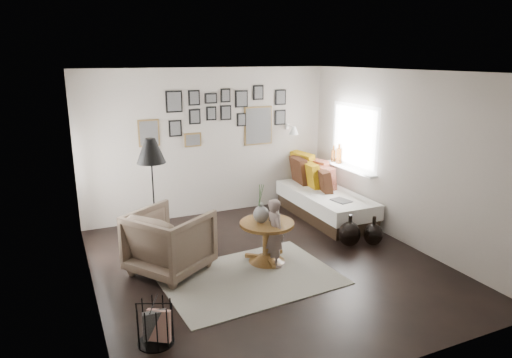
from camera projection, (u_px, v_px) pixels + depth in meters
name	position (u px, v px, depth m)	size (l,w,h in m)	color
ground	(268.00, 265.00, 6.28)	(4.80, 4.80, 0.00)	black
wall_back	(209.00, 143.00, 8.06)	(4.50, 4.50, 0.00)	#A2998E
wall_front	(393.00, 238.00, 3.84)	(4.50, 4.50, 0.00)	#A2998E
wall_left	(86.00, 195.00, 5.05)	(4.80, 4.80, 0.00)	#A2998E
wall_right	(403.00, 158.00, 6.84)	(4.80, 4.80, 0.00)	#A2998E
ceiling	(269.00, 72.00, 5.61)	(4.80, 4.80, 0.00)	white
door_left	(81.00, 188.00, 6.17)	(0.00, 2.14, 2.14)	white
window_right	(345.00, 164.00, 8.09)	(0.15, 1.32, 1.30)	white
gallery_wall	(224.00, 117.00, 8.04)	(2.74, 0.03, 1.08)	brown
wall_sconce	(293.00, 130.00, 8.40)	(0.18, 0.36, 0.16)	white
rug	(250.00, 278.00, 5.91)	(2.19, 1.53, 0.01)	#ECE8CF
pedestal_table	(267.00, 244.00, 6.31)	(0.75, 0.75, 0.59)	brown
vase	(261.00, 211.00, 6.17)	(0.21, 0.21, 0.54)	black
candles	(274.00, 212.00, 6.24)	(0.13, 0.13, 0.28)	black
daybed	(322.00, 198.00, 8.14)	(0.92, 2.17, 1.03)	black
magazine_on_daybed	(341.00, 201.00, 7.51)	(0.23, 0.32, 0.02)	black
armchair	(170.00, 241.00, 6.00)	(0.91, 0.93, 0.85)	brown
armchair_cushion	(171.00, 236.00, 6.04)	(0.38, 0.38, 0.10)	silver
floor_lamp	(151.00, 155.00, 6.22)	(0.40, 0.40, 1.71)	black
magazine_basket	(155.00, 324.00, 4.53)	(0.46, 0.46, 0.44)	black
demijohn_large	(350.00, 234.00, 6.88)	(0.33, 0.33, 0.50)	black
demijohn_small	(373.00, 234.00, 6.92)	(0.29, 0.29, 0.45)	black
child	(275.00, 233.00, 6.13)	(0.35, 0.23, 0.97)	#695853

